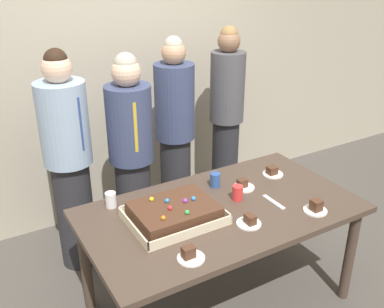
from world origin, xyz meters
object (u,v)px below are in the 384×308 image
sheet_cake (174,213)px  plated_slice_center_front (243,185)px  drink_cup_nearest (111,200)px  cake_server_utensil (274,202)px  person_far_right_suit (226,118)px  plated_slice_near_right (272,172)px  person_green_shirt_behind (131,157)px  person_striped_tie_right (175,133)px  plated_slice_far_right (249,221)px  plated_slice_near_left (316,208)px  party_table (221,220)px  plated_slice_far_left (190,255)px  drink_cup_middle (238,193)px  person_serving_front (69,162)px  drink_cup_far_end (215,180)px

sheet_cake → plated_slice_center_front: size_ratio=3.70×
drink_cup_nearest → cake_server_utensil: (0.93, -0.49, -0.05)m
cake_server_utensil → person_far_right_suit: (0.44, 1.20, 0.13)m
plated_slice_near_right → person_green_shirt_behind: bearing=142.4°
cake_server_utensil → person_striped_tie_right: bearing=94.7°
cake_server_utensil → plated_slice_far_right: bearing=-157.0°
plated_slice_center_front → sheet_cake: bearing=-169.5°
plated_slice_near_left → cake_server_utensil: 0.27m
plated_slice_near_left → person_striped_tie_right: size_ratio=0.09×
person_green_shirt_behind → party_table: bearing=21.5°
sheet_cake → person_green_shirt_behind: bearing=85.2°
drink_cup_nearest → person_far_right_suit: 1.55m
plated_slice_far_left → plated_slice_far_right: 0.48m
person_green_shirt_behind → plated_slice_far_left: bearing=-3.6°
plated_slice_near_left → drink_cup_middle: bearing=132.6°
plated_slice_near_right → cake_server_utensil: size_ratio=0.75×
plated_slice_far_left → person_striped_tie_right: person_striped_tie_right is taller
plated_slice_near_left → drink_cup_middle: drink_cup_middle is taller
plated_slice_far_left → plated_slice_far_right: bearing=12.2°
plated_slice_far_left → drink_cup_middle: 0.69m
person_serving_front → person_striped_tie_right: (0.93, 0.12, -0.01)m
drink_cup_middle → cake_server_utensil: 0.24m
person_serving_front → person_green_shirt_behind: person_serving_front is taller
person_serving_front → person_far_right_suit: person_far_right_suit is taller
plated_slice_near_left → drink_cup_far_end: (-0.37, 0.59, 0.02)m
plated_slice_center_front → party_table: bearing=-152.2°
plated_slice_far_left → party_table: bearing=38.4°
drink_cup_far_end → person_serving_front: person_serving_front is taller
plated_slice_center_front → drink_cup_nearest: drink_cup_nearest is taller
plated_slice_far_left → drink_cup_far_end: (0.55, 0.60, 0.03)m
plated_slice_far_left → cake_server_utensil: bearing=16.5°
plated_slice_near_left → plated_slice_near_right: (0.09, 0.53, -0.01)m
cake_server_utensil → person_green_shirt_behind: (-0.59, 0.95, 0.08)m
plated_slice_far_left → sheet_cake: bearing=74.0°
person_green_shirt_behind → person_striped_tie_right: person_striped_tie_right is taller
sheet_cake → drink_cup_middle: (0.47, 0.00, 0.00)m
plated_slice_center_front → drink_cup_far_end: drink_cup_far_end is taller
plated_slice_far_right → drink_cup_nearest: (-0.64, 0.61, 0.03)m
sheet_cake → drink_cup_nearest: 0.44m
drink_cup_nearest → person_far_right_suit: person_far_right_suit is taller
person_serving_front → plated_slice_near_left: bearing=20.5°
person_green_shirt_behind → person_far_right_suit: (1.03, 0.25, 0.05)m
plated_slice_center_front → person_green_shirt_behind: size_ratio=0.09×
sheet_cake → cake_server_utensil: size_ratio=2.77×
drink_cup_middle → person_serving_front: person_serving_front is taller
party_table → person_far_right_suit: 1.35m
plated_slice_near_right → drink_cup_far_end: 0.46m
plated_slice_far_right → person_serving_front: 1.39m
plated_slice_far_right → sheet_cake: bearing=143.1°
drink_cup_middle → drink_cup_far_end: 0.23m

